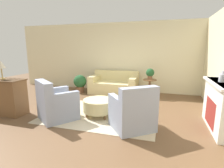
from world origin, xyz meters
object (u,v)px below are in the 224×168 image
Objects in this scene: ottoman_table at (99,105)px; table_lamp at (1,65)px; couch at (114,85)px; armchair_left at (55,105)px; potted_plant_on_side_table at (150,73)px; vase_mantel_near at (223,78)px; dresser at (5,96)px; side_table at (150,85)px; potted_plant_floor at (80,82)px; armchair_right at (133,113)px.

table_lamp is (-2.49, -0.59, 1.04)m from ottoman_table.
couch is 3.07m from armchair_left.
ottoman_table is at bearing -115.49° from potted_plant_on_side_table.
potted_plant_on_side_table is at bearing 125.60° from vase_mantel_near.
table_lamp is at bearing 0.00° from dresser.
side_table is 2.77m from potted_plant_floor.
vase_mantel_near reaches higher than potted_plant_floor.
armchair_right is at bearing 0.78° from dresser.
table_lamp is at bearing -166.55° from ottoman_table.
dresser is at bearing -125.79° from couch.
potted_plant_floor reaches higher than side_table.
ottoman_table is at bearing -115.49° from side_table.
couch is 4.55× the size of potted_plant_on_side_table.
couch is 3.75m from dresser.
side_table is at bearing 39.10° from dresser.
armchair_left is at bearing -125.55° from side_table.
dresser is 2.36× the size of table_lamp.
potted_plant_floor is at bearing 104.66° from armchair_left.
dresser is at bearing -106.51° from potted_plant_floor.
side_table is at bearing 90.00° from potted_plant_on_side_table.
armchair_left is at bearing 1.76° from table_lamp.
armchair_right is at bearing -92.10° from side_table.
armchair_right is at bearing -163.00° from vase_mantel_near.
armchair_left reaches higher than side_table.
table_lamp reaches higher than potted_plant_on_side_table.
couch is 2.88× the size of side_table.
potted_plant_floor is at bearing 73.49° from dresser.
armchair_left is (-0.65, -2.99, 0.06)m from couch.
potted_plant_on_side_table reaches higher than armchair_left.
ottoman_table is at bearing 151.43° from armchair_right.
side_table is 2.78× the size of vase_mantel_near.
vase_mantel_near is (5.27, 0.59, 0.66)m from dresser.
vase_mantel_near is at bearing 8.29° from armchair_left.
side_table is 1.58× the size of potted_plant_on_side_table.
armchair_right is 2.88m from side_table.
ottoman_table is 1.28× the size of side_table.
dresser is (-2.19, -3.04, 0.17)m from couch.
armchair_left reaches higher than ottoman_table.
couch is at bearing 96.83° from ottoman_table.
armchair_right is 1.40× the size of ottoman_table.
armchair_right reaches higher than ottoman_table.
dresser reaches higher than couch.
side_table is (0.11, 2.88, 0.05)m from armchair_right.
potted_plant_on_side_table reaches higher than armchair_right.
armchair_right is 1.15m from ottoman_table.
table_lamp reaches higher than side_table.
armchair_right is at bearing 0.00° from armchair_left.
ottoman_table is 1.69× the size of table_lamp.
armchair_right is at bearing -45.76° from potted_plant_floor.
potted_plant_floor is 1.45× the size of table_lamp.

